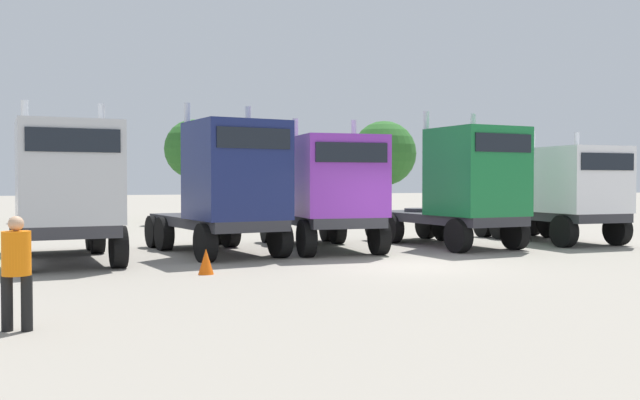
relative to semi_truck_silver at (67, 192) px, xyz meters
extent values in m
plane|color=gray|center=(7.97, -3.39, -1.87)|extent=(200.00, 200.00, 0.00)
cube|color=#333338|center=(-0.06, 1.26, -0.92)|extent=(2.50, 6.32, 0.30)
cube|color=#B7BABF|center=(0.04, -0.71, 0.49)|extent=(2.51, 2.38, 2.53)
cube|color=black|center=(0.09, -1.86, 1.23)|extent=(2.10, 0.14, 0.55)
cylinder|color=silver|center=(0.92, 0.62, 0.79)|extent=(0.19, 0.19, 3.13)
cylinder|color=silver|center=(-0.98, 0.52, 0.79)|extent=(0.19, 0.19, 3.13)
cylinder|color=#333338|center=(-0.13, 2.63, -0.71)|extent=(1.15, 1.15, 0.12)
cylinder|color=black|center=(1.16, -1.09, -1.35)|extent=(0.40, 1.06, 1.04)
cylinder|color=black|center=(-1.04, -1.20, -1.35)|extent=(0.40, 1.06, 1.04)
cylinder|color=black|center=(0.96, 2.83, -1.35)|extent=(0.40, 1.06, 1.04)
cylinder|color=black|center=(-1.24, 2.72, -1.35)|extent=(0.40, 1.06, 1.04)
cylinder|color=black|center=(0.91, 3.92, -1.35)|extent=(0.40, 1.06, 1.04)
cylinder|color=black|center=(-1.29, 3.82, -1.35)|extent=(0.40, 1.06, 1.04)
cube|color=#333338|center=(4.23, 1.73, -0.93)|extent=(2.95, 6.21, 0.30)
cube|color=navy|center=(4.46, -0.03, 0.58)|extent=(2.69, 2.71, 2.72)
cube|color=black|center=(4.61, -1.25, 1.42)|extent=(2.09, 0.31, 0.55)
cylinder|color=silver|center=(5.22, 1.44, 0.88)|extent=(0.20, 0.20, 3.32)
cylinder|color=silver|center=(3.34, 1.20, 0.88)|extent=(0.20, 0.20, 3.32)
cylinder|color=#333338|center=(4.06, 3.04, -0.72)|extent=(1.23, 1.23, 0.12)
cylinder|color=black|center=(5.61, -0.40, -1.35)|extent=(0.48, 1.07, 1.04)
cylinder|color=black|center=(3.43, -0.68, -1.35)|extent=(0.48, 1.07, 1.04)
cylinder|color=black|center=(5.14, 3.25, -1.35)|extent=(0.48, 1.07, 1.04)
cylinder|color=black|center=(2.96, 2.97, -1.35)|extent=(0.48, 1.07, 1.04)
cylinder|color=black|center=(5.00, 4.34, -1.35)|extent=(0.48, 1.07, 1.04)
cylinder|color=black|center=(2.82, 4.06, -1.35)|extent=(0.48, 1.07, 1.04)
cube|color=#333338|center=(7.65, 1.71, -0.90)|extent=(2.73, 6.33, 0.30)
cube|color=purple|center=(7.49, -0.19, 0.43)|extent=(2.60, 2.53, 2.35)
cube|color=black|center=(7.38, -1.37, 1.08)|extent=(2.10, 0.23, 0.55)
cylinder|color=silver|center=(8.55, 1.03, 0.73)|extent=(0.20, 0.20, 2.95)
cylinder|color=silver|center=(6.65, 1.20, 0.73)|extent=(0.20, 0.20, 2.95)
cylinder|color=#333338|center=(7.77, 3.06, -0.69)|extent=(1.19, 1.19, 0.12)
cylinder|color=black|center=(8.54, -0.75, -1.33)|extent=(0.44, 1.10, 1.07)
cylinder|color=black|center=(6.35, -0.56, -1.33)|extent=(0.44, 1.10, 1.07)
cylinder|color=black|center=(8.88, 3.09, -1.33)|extent=(0.44, 1.10, 1.07)
cylinder|color=black|center=(6.69, 3.28, -1.33)|extent=(0.44, 1.10, 1.07)
cylinder|color=black|center=(8.98, 4.19, -1.33)|extent=(0.44, 1.10, 1.07)
cylinder|color=black|center=(6.79, 4.38, -1.33)|extent=(0.44, 1.10, 1.07)
cube|color=#333338|center=(11.94, 1.26, -0.94)|extent=(2.64, 6.15, 0.30)
cube|color=#197238|center=(12.07, -0.51, 0.58)|extent=(2.58, 2.62, 2.74)
cube|color=black|center=(12.16, -1.75, 1.42)|extent=(2.10, 0.20, 0.55)
cylinder|color=silver|center=(12.91, 0.93, 0.88)|extent=(0.19, 0.19, 3.34)
cylinder|color=silver|center=(11.02, 0.79, 0.88)|extent=(0.19, 0.19, 3.34)
cylinder|color=#333338|center=(11.84, 2.58, -0.73)|extent=(1.18, 1.18, 0.12)
cylinder|color=black|center=(13.20, -0.95, -1.35)|extent=(0.43, 1.05, 1.02)
cylinder|color=black|center=(11.01, -1.11, -1.35)|extent=(0.43, 1.05, 1.02)
cylinder|color=black|center=(12.93, 2.75, -1.35)|extent=(0.43, 1.05, 1.02)
cylinder|color=black|center=(10.74, 2.58, -1.35)|extent=(0.43, 1.05, 1.02)
cylinder|color=black|center=(12.85, 3.84, -1.35)|extent=(0.43, 1.05, 1.02)
cylinder|color=black|center=(10.65, 3.68, -1.35)|extent=(0.43, 1.05, 1.02)
cube|color=#333338|center=(16.30, 1.21, -0.92)|extent=(2.35, 5.82, 0.30)
cube|color=white|center=(16.25, -0.48, 0.33)|extent=(2.46, 2.44, 2.20)
cube|color=black|center=(16.22, -1.69, 0.91)|extent=(2.10, 0.10, 0.55)
cylinder|color=silver|center=(17.24, 0.83, 0.63)|extent=(0.18, 0.18, 2.80)
cylinder|color=silver|center=(15.34, 0.89, 0.63)|extent=(0.18, 0.18, 2.80)
cylinder|color=#333338|center=(16.33, 2.48, -0.71)|extent=(1.13, 1.13, 0.12)
cylinder|color=black|center=(17.34, -1.00, -1.34)|extent=(0.38, 1.06, 1.05)
cylinder|color=black|center=(15.14, -0.94, -1.34)|extent=(0.38, 1.06, 1.05)
cylinder|color=black|center=(17.43, 2.47, -1.34)|extent=(0.38, 1.06, 1.05)
cylinder|color=black|center=(15.23, 2.52, -1.34)|extent=(0.38, 1.06, 1.05)
cylinder|color=black|center=(17.46, 3.57, -1.34)|extent=(0.38, 1.06, 1.05)
cylinder|color=black|center=(15.26, 3.62, -1.34)|extent=(0.38, 1.06, 1.05)
cylinder|color=black|center=(-0.87, -8.23, -1.47)|extent=(0.21, 0.21, 0.80)
cylinder|color=black|center=(-1.14, -8.13, -1.47)|extent=(0.21, 0.21, 0.80)
cylinder|color=orange|center=(-1.01, -8.18, -0.75)|extent=(0.51, 0.51, 0.63)
sphere|color=tan|center=(-1.01, -8.18, -0.33)|extent=(0.22, 0.22, 0.22)
cone|color=#F2590C|center=(2.89, -3.11, -1.57)|extent=(0.36, 0.36, 0.60)
cylinder|color=#4C3823|center=(0.87, 21.16, -0.44)|extent=(0.36, 0.36, 2.85)
sphere|color=#286023|center=(0.87, 21.16, 2.20)|extent=(3.04, 3.04, 3.04)
cylinder|color=#4C3823|center=(6.72, 16.36, -0.57)|extent=(0.36, 0.36, 2.60)
sphere|color=#286023|center=(6.72, 16.36, 1.93)|extent=(2.98, 2.98, 2.98)
cylinder|color=#4C3823|center=(17.44, 16.25, -0.73)|extent=(0.36, 0.36, 2.28)
sphere|color=#286023|center=(17.44, 16.25, 1.86)|extent=(3.63, 3.63, 3.63)
camera|label=1|loc=(-0.75, -19.09, 0.27)|focal=39.57mm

